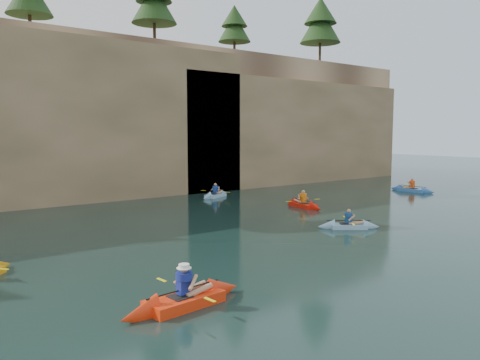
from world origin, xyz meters
TOP-DOWN VIEW (x-y plane):
  - ground at (0.00, 0.00)m, footprint 160.00×160.00m
  - cliff at (0.00, 30.00)m, footprint 70.00×16.00m
  - cliff_slab_center at (2.00, 22.60)m, footprint 24.00×2.40m
  - cliff_slab_east at (22.00, 22.60)m, footprint 26.00×2.40m
  - sea_cave_east at (10.00, 21.95)m, footprint 5.00×1.00m
  - main_kayaker at (-3.05, 1.59)m, footprint 3.98×2.62m
  - kayaker_ltblue_near at (8.75, 5.66)m, footprint 2.87×2.45m
  - kayaker_red_far at (11.72, 11.78)m, footprint 2.60×3.74m
  - kayaker_ltblue_mid at (9.89, 19.00)m, footprint 3.36×2.31m
  - kayaker_blue_east at (24.24, 12.03)m, footprint 2.62×3.83m

SIDE VIEW (x-z plane):
  - ground at x=0.00m, z-range 0.00..0.00m
  - kayaker_ltblue_near at x=8.75m, z-range -0.46..0.75m
  - kayaker_ltblue_mid at x=9.89m, z-range -0.48..0.79m
  - kayaker_blue_east at x=24.24m, z-range -0.51..0.84m
  - kayaker_red_far at x=11.72m, z-range -0.51..0.84m
  - main_kayaker at x=-3.05m, z-range -0.54..0.92m
  - sea_cave_east at x=10.00m, z-range 0.00..4.50m
  - cliff_slab_east at x=22.00m, z-range 0.00..9.84m
  - cliff_slab_center at x=2.00m, z-range 0.00..11.40m
  - cliff at x=0.00m, z-range 0.00..12.00m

